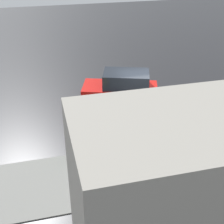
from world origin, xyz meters
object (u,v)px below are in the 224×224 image
Objects in this scene: sign_post at (89,140)px; fire_hydrant at (91,143)px; moving_hatchback at (122,90)px; pedestrian at (72,145)px.

fire_hydrant is at bearing -101.90° from sign_post.
moving_hatchback is 1.77× the size of sign_post.
fire_hydrant is 0.66× the size of pedestrian.
sign_post is (-0.57, 1.11, 0.90)m from pedestrian.
sign_post is at bearing 78.10° from fire_hydrant.
fire_hydrant is 1.86m from sign_post.
sign_post is at bearing 117.23° from pedestrian.
pedestrian is (0.87, 0.30, 0.28)m from fire_hydrant.
pedestrian is at bearing 49.80° from moving_hatchback.
moving_hatchback is at bearing -118.18° from sign_post.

